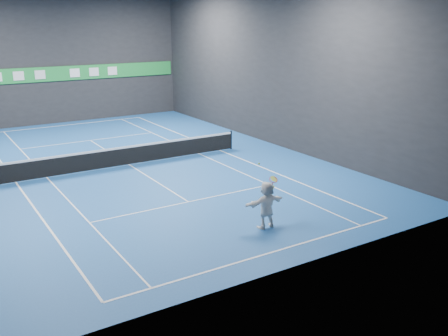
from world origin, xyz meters
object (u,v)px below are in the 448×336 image
tennis_ball (259,164)px  tennis_net (129,155)px  player (267,205)px  tennis_racket (273,181)px

tennis_ball → tennis_net: tennis_ball is taller
tennis_net → tennis_ball: bearing=-85.9°
player → tennis_net: 10.23m
tennis_ball → tennis_net: 10.39m
tennis_ball → tennis_net: bearing=94.1°
tennis_ball → tennis_racket: size_ratio=0.12×
player → tennis_ball: bearing=4.2°
player → tennis_ball: 1.62m
tennis_ball → tennis_net: size_ratio=0.01×
tennis_net → tennis_racket: (1.43, -10.11, 1.14)m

